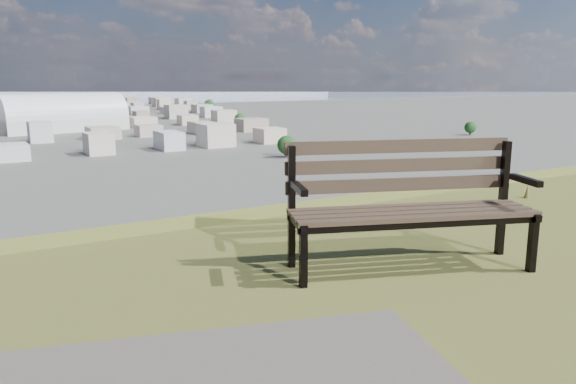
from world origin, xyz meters
TOP-DOWN VIEW (x-y plane):
  - park_bench at (-0.81, 1.98)m, footprint 2.08×1.27m
  - arena at (41.25, 296.82)m, footprint 61.40×33.82m

SIDE VIEW (x-z plane):
  - arena at x=41.25m, z-range -6.49..18.06m
  - park_bench at x=-0.81m, z-range 25.07..26.11m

